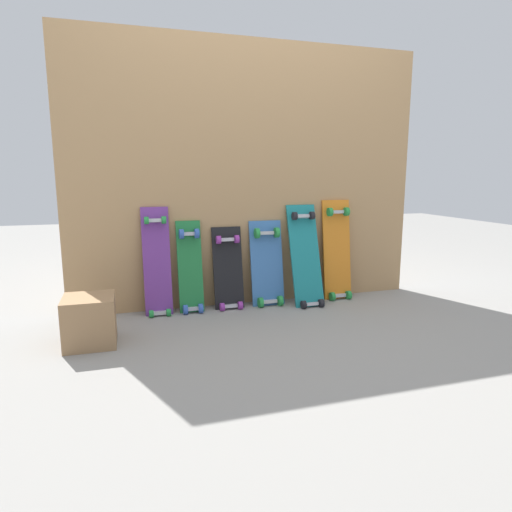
# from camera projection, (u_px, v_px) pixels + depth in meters

# --- Properties ---
(ground_plane) EXTENTS (12.00, 12.00, 0.00)m
(ground_plane) POSITION_uv_depth(u_px,v_px,m) (253.00, 304.00, 3.23)
(ground_plane) COLOR gray
(plywood_wall_panel) EXTENTS (2.53, 0.04, 1.83)m
(plywood_wall_panel) POSITION_uv_depth(u_px,v_px,m) (250.00, 176.00, 3.13)
(plywood_wall_panel) COLOR tan
(plywood_wall_panel) RESTS_ON ground
(skateboard_purple) EXTENTS (0.18, 0.18, 0.79)m
(skateboard_purple) POSITION_uv_depth(u_px,v_px,m) (157.00, 267.00, 2.96)
(skateboard_purple) COLOR #6B338C
(skateboard_purple) RESTS_ON ground
(skateboard_green) EXTENTS (0.17, 0.18, 0.68)m
(skateboard_green) POSITION_uv_depth(u_px,v_px,m) (190.00, 271.00, 3.02)
(skateboard_green) COLOR #1E7238
(skateboard_green) RESTS_ON ground
(skateboard_black) EXTENTS (0.21, 0.18, 0.64)m
(skateboard_black) POSITION_uv_depth(u_px,v_px,m) (228.00, 273.00, 3.11)
(skateboard_black) COLOR black
(skateboard_black) RESTS_ON ground
(skateboard_blue) EXTENTS (0.24, 0.19, 0.66)m
(skateboard_blue) POSITION_uv_depth(u_px,v_px,m) (267.00, 267.00, 3.19)
(skateboard_blue) COLOR #386BAD
(skateboard_blue) RESTS_ON ground
(skateboard_teal) EXTENTS (0.22, 0.30, 0.78)m
(skateboard_teal) POSITION_uv_depth(u_px,v_px,m) (306.00, 260.00, 3.20)
(skateboard_teal) COLOR #197A7F
(skateboard_teal) RESTS_ON ground
(skateboard_orange) EXTENTS (0.22, 0.17, 0.80)m
(skateboard_orange) POSITION_uv_depth(u_px,v_px,m) (337.00, 254.00, 3.34)
(skateboard_orange) COLOR orange
(skateboard_orange) RESTS_ON ground
(wooden_crate) EXTENTS (0.28, 0.28, 0.27)m
(wooden_crate) POSITION_uv_depth(u_px,v_px,m) (90.00, 321.00, 2.44)
(wooden_crate) COLOR #99724C
(wooden_crate) RESTS_ON ground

